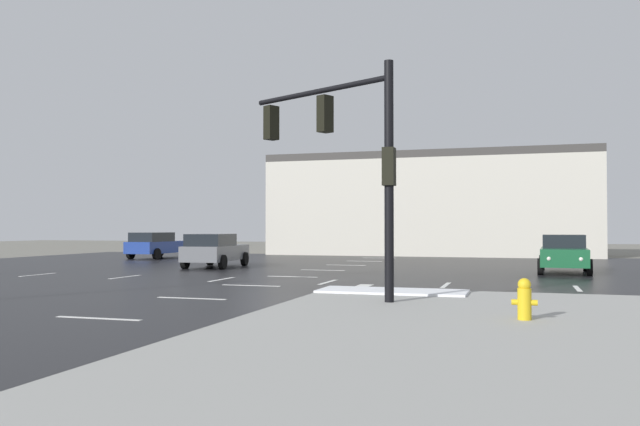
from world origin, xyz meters
TOP-DOWN VIEW (x-y plane):
  - ground_plane at (0.00, 0.00)m, footprint 120.00×120.00m
  - road_asphalt at (0.00, 0.00)m, footprint 44.00×44.00m
  - snow_strip_curbside at (5.00, -4.00)m, footprint 4.00×1.60m
  - lane_markings at (1.20, -1.38)m, footprint 36.15×36.15m
  - traffic_signal_mast at (4.21, -5.76)m, footprint 4.31×2.34m
  - fire_hydrant at (8.40, -8.51)m, footprint 0.48×0.26m
  - strip_building_background at (2.39, 24.46)m, footprint 21.75×8.00m
  - sedan_grey at (-5.44, 6.42)m, footprint 2.34×4.65m
  - sedan_green at (10.06, 7.43)m, footprint 2.19×4.60m
  - sedan_blue at (-12.93, 13.71)m, footprint 2.17×4.60m

SIDE VIEW (x-z plane):
  - ground_plane at x=0.00m, z-range 0.00..0.00m
  - road_asphalt at x=0.00m, z-range 0.00..0.02m
  - lane_markings at x=1.20m, z-range 0.02..0.03m
  - snow_strip_curbside at x=5.00m, z-range 0.14..0.20m
  - fire_hydrant at x=8.40m, z-range 0.14..0.93m
  - sedan_grey at x=-5.44m, z-range 0.06..1.64m
  - sedan_green at x=10.06m, z-range 0.06..1.64m
  - sedan_blue at x=-12.93m, z-range 0.06..1.64m
  - strip_building_background at x=2.39m, z-range 0.00..6.93m
  - traffic_signal_mast at x=4.21m, z-range 1.10..6.83m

